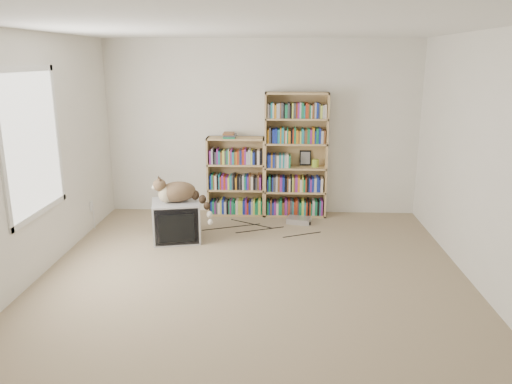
{
  "coord_description": "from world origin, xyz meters",
  "views": [
    {
      "loc": [
        0.26,
        -4.68,
        2.23
      ],
      "look_at": [
        -0.01,
        1.0,
        0.7
      ],
      "focal_mm": 35.0,
      "sensor_mm": 36.0,
      "label": 1
    }
  ],
  "objects_px": {
    "crt_tv": "(176,221)",
    "bookcase_short": "(236,179)",
    "bookcase_tall": "(296,158)",
    "cat": "(182,195)",
    "dvd_player": "(299,220)"
  },
  "relations": [
    {
      "from": "crt_tv",
      "to": "bookcase_short",
      "type": "distance_m",
      "value": 1.33
    },
    {
      "from": "bookcase_tall",
      "to": "cat",
      "type": "bearing_deg",
      "value": -141.57
    },
    {
      "from": "bookcase_tall",
      "to": "crt_tv",
      "type": "bearing_deg",
      "value": -143.56
    },
    {
      "from": "cat",
      "to": "bookcase_tall",
      "type": "distance_m",
      "value": 1.85
    },
    {
      "from": "crt_tv",
      "to": "bookcase_short",
      "type": "height_order",
      "value": "bookcase_short"
    },
    {
      "from": "cat",
      "to": "bookcase_short",
      "type": "distance_m",
      "value": 1.28
    },
    {
      "from": "cat",
      "to": "dvd_player",
      "type": "xyz_separation_m",
      "value": [
        1.48,
        0.75,
        -0.56
      ]
    },
    {
      "from": "cat",
      "to": "bookcase_short",
      "type": "relative_size",
      "value": 0.68
    },
    {
      "from": "bookcase_tall",
      "to": "dvd_player",
      "type": "height_order",
      "value": "bookcase_tall"
    },
    {
      "from": "crt_tv",
      "to": "dvd_player",
      "type": "relative_size",
      "value": 2.1
    },
    {
      "from": "bookcase_tall",
      "to": "dvd_player",
      "type": "distance_m",
      "value": 0.9
    },
    {
      "from": "dvd_player",
      "to": "crt_tv",
      "type": "bearing_deg",
      "value": -142.81
    },
    {
      "from": "crt_tv",
      "to": "cat",
      "type": "height_order",
      "value": "cat"
    },
    {
      "from": "crt_tv",
      "to": "bookcase_tall",
      "type": "xyz_separation_m",
      "value": [
        1.52,
        1.12,
        0.6
      ]
    },
    {
      "from": "crt_tv",
      "to": "cat",
      "type": "distance_m",
      "value": 0.36
    }
  ]
}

